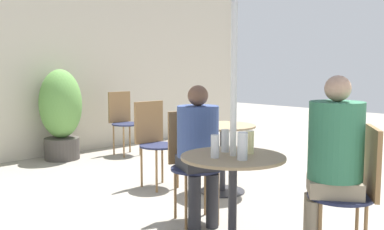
{
  "coord_description": "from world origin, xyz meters",
  "views": [
    {
      "loc": [
        -2.25,
        -2.05,
        1.34
      ],
      "look_at": [
        0.09,
        0.3,
        0.96
      ],
      "focal_mm": 42.0,
      "sensor_mm": 36.0,
      "label": 1
    }
  ],
  "objects_px": {
    "bistro_chair_1": "(192,155)",
    "seated_person_0": "(333,153)",
    "cafe_table_near": "(233,185)",
    "bistro_chair_3": "(123,117)",
    "beer_glass_2": "(242,146)",
    "beer_glass_3": "(250,142)",
    "bistro_chair_0": "(356,183)",
    "cafe_table_far": "(223,146)",
    "beer_glass_1": "(215,146)",
    "bistro_chair_2": "(154,136)",
    "seated_person_1": "(199,142)",
    "potted_plant_1": "(61,112)",
    "beer_glass_0": "(225,141)"
  },
  "relations": [
    {
      "from": "bistro_chair_1",
      "to": "seated_person_0",
      "type": "relative_size",
      "value": 0.74
    },
    {
      "from": "cafe_table_near",
      "to": "seated_person_0",
      "type": "bearing_deg",
      "value": -54.67
    },
    {
      "from": "cafe_table_near",
      "to": "bistro_chair_3",
      "type": "height_order",
      "value": "bistro_chair_3"
    },
    {
      "from": "beer_glass_2",
      "to": "beer_glass_3",
      "type": "bearing_deg",
      "value": 25.76
    },
    {
      "from": "bistro_chair_0",
      "to": "bistro_chair_1",
      "type": "distance_m",
      "value": 1.41
    },
    {
      "from": "cafe_table_far",
      "to": "beer_glass_1",
      "type": "xyz_separation_m",
      "value": [
        -1.28,
        -1.05,
        0.3
      ]
    },
    {
      "from": "beer_glass_3",
      "to": "seated_person_0",
      "type": "bearing_deg",
      "value": -64.61
    },
    {
      "from": "bistro_chair_1",
      "to": "bistro_chair_2",
      "type": "distance_m",
      "value": 1.14
    },
    {
      "from": "seated_person_1",
      "to": "beer_glass_1",
      "type": "xyz_separation_m",
      "value": [
        -0.42,
        -0.56,
        0.09
      ]
    },
    {
      "from": "cafe_table_far",
      "to": "seated_person_0",
      "type": "height_order",
      "value": "seated_person_0"
    },
    {
      "from": "bistro_chair_2",
      "to": "beer_glass_1",
      "type": "distance_m",
      "value": 1.99
    },
    {
      "from": "potted_plant_1",
      "to": "seated_person_1",
      "type": "bearing_deg",
      "value": -98.8
    },
    {
      "from": "bistro_chair_2",
      "to": "potted_plant_1",
      "type": "xyz_separation_m",
      "value": [
        -0.02,
        1.99,
        0.11
      ]
    },
    {
      "from": "bistro_chair_1",
      "to": "bistro_chair_2",
      "type": "bearing_deg",
      "value": 91.32
    },
    {
      "from": "bistro_chair_1",
      "to": "seated_person_1",
      "type": "bearing_deg",
      "value": -90.0
    },
    {
      "from": "beer_glass_1",
      "to": "beer_glass_3",
      "type": "xyz_separation_m",
      "value": [
        0.28,
        -0.07,
        0.0
      ]
    },
    {
      "from": "cafe_table_far",
      "to": "beer_glass_0",
      "type": "xyz_separation_m",
      "value": [
        -1.07,
        -0.96,
        0.3
      ]
    },
    {
      "from": "seated_person_0",
      "to": "potted_plant_1",
      "type": "relative_size",
      "value": 1.0
    },
    {
      "from": "bistro_chair_2",
      "to": "beer_glass_0",
      "type": "bearing_deg",
      "value": -108.84
    },
    {
      "from": "cafe_table_near",
      "to": "bistro_chair_1",
      "type": "xyz_separation_m",
      "value": [
        0.34,
        0.74,
        0.05
      ]
    },
    {
      "from": "bistro_chair_3",
      "to": "beer_glass_1",
      "type": "xyz_separation_m",
      "value": [
        -1.75,
        -3.43,
        0.23
      ]
    },
    {
      "from": "cafe_table_near",
      "to": "beer_glass_0",
      "type": "height_order",
      "value": "beer_glass_0"
    },
    {
      "from": "bistro_chair_2",
      "to": "beer_glass_0",
      "type": "relative_size",
      "value": 5.73
    },
    {
      "from": "cafe_table_near",
      "to": "cafe_table_far",
      "type": "bearing_deg",
      "value": 43.74
    },
    {
      "from": "cafe_table_near",
      "to": "seated_person_1",
      "type": "xyz_separation_m",
      "value": [
        0.28,
        0.6,
        0.19
      ]
    },
    {
      "from": "cafe_table_far",
      "to": "beer_glass_1",
      "type": "relative_size",
      "value": 4.5
    },
    {
      "from": "bistro_chair_1",
      "to": "beer_glass_2",
      "type": "xyz_separation_m",
      "value": [
        -0.4,
        -0.87,
        0.24
      ]
    },
    {
      "from": "beer_glass_3",
      "to": "seated_person_1",
      "type": "bearing_deg",
      "value": 78.07
    },
    {
      "from": "bistro_chair_2",
      "to": "potted_plant_1",
      "type": "height_order",
      "value": "potted_plant_1"
    },
    {
      "from": "bistro_chair_2",
      "to": "cafe_table_near",
      "type": "bearing_deg",
      "value": -109.12
    },
    {
      "from": "seated_person_0",
      "to": "seated_person_1",
      "type": "xyz_separation_m",
      "value": [
        -0.11,
        1.14,
        -0.05
      ]
    },
    {
      "from": "bistro_chair_0",
      "to": "seated_person_0",
      "type": "height_order",
      "value": "seated_person_0"
    },
    {
      "from": "cafe_table_near",
      "to": "beer_glass_2",
      "type": "relative_size",
      "value": 3.91
    },
    {
      "from": "seated_person_1",
      "to": "cafe_table_near",
      "type": "bearing_deg",
      "value": -90.0
    },
    {
      "from": "bistro_chair_0",
      "to": "bistro_chair_3",
      "type": "bearing_deg",
      "value": -140.66
    },
    {
      "from": "bistro_chair_0",
      "to": "beer_glass_2",
      "type": "distance_m",
      "value": 0.79
    },
    {
      "from": "cafe_table_far",
      "to": "seated_person_1",
      "type": "xyz_separation_m",
      "value": [
        -0.86,
        -0.49,
        0.21
      ]
    },
    {
      "from": "bistro_chair_2",
      "to": "beer_glass_3",
      "type": "bearing_deg",
      "value": -104.88
    },
    {
      "from": "beer_glass_3",
      "to": "cafe_table_near",
      "type": "bearing_deg",
      "value": 167.0
    },
    {
      "from": "beer_glass_2",
      "to": "bistro_chair_3",
      "type": "bearing_deg",
      "value": 65.14
    },
    {
      "from": "seated_person_0",
      "to": "beer_glass_2",
      "type": "height_order",
      "value": "seated_person_0"
    },
    {
      "from": "cafe_table_near",
      "to": "bistro_chair_1",
      "type": "distance_m",
      "value": 0.82
    },
    {
      "from": "beer_glass_2",
      "to": "bistro_chair_0",
      "type": "bearing_deg",
      "value": -45.0
    },
    {
      "from": "beer_glass_0",
      "to": "cafe_table_near",
      "type": "bearing_deg",
      "value": -117.32
    },
    {
      "from": "beer_glass_0",
      "to": "beer_glass_1",
      "type": "height_order",
      "value": "beer_glass_0"
    },
    {
      "from": "bistro_chair_2",
      "to": "beer_glass_1",
      "type": "bearing_deg",
      "value": -113.3
    },
    {
      "from": "beer_glass_1",
      "to": "beer_glass_2",
      "type": "bearing_deg",
      "value": -65.96
    },
    {
      "from": "bistro_chair_3",
      "to": "beer_glass_0",
      "type": "relative_size",
      "value": 5.73
    },
    {
      "from": "bistro_chair_0",
      "to": "beer_glass_0",
      "type": "bearing_deg",
      "value": -98.33
    },
    {
      "from": "bistro_chair_1",
      "to": "beer_glass_3",
      "type": "xyz_separation_m",
      "value": [
        -0.2,
        -0.77,
        0.23
      ]
    }
  ]
}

